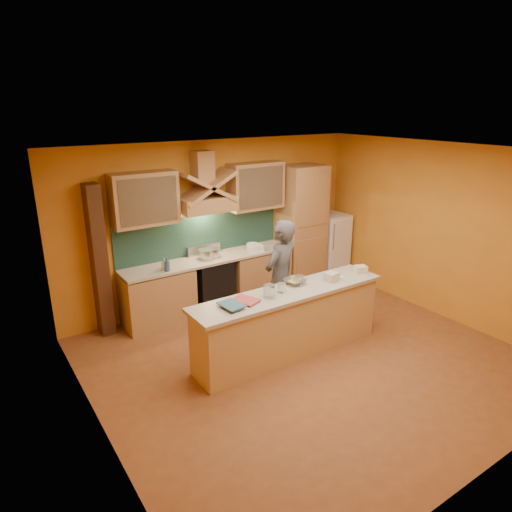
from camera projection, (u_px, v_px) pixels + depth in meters
floor at (307, 360)px, 6.29m from camera, size 5.50×5.00×0.01m
ceiling at (316, 153)px, 5.39m from camera, size 5.50×5.00×0.01m
wall_back at (216, 223)px, 7.81m from camera, size 5.50×0.02×2.80m
wall_front at (503, 346)px, 3.87m from camera, size 5.50×0.02×2.80m
wall_left at (93, 318)px, 4.39m from camera, size 0.02×5.00×2.80m
wall_right at (443, 232)px, 7.29m from camera, size 0.02×5.00×2.80m
base_cabinet_left at (158, 298)px, 7.22m from camera, size 1.10×0.60×0.86m
base_cabinet_right at (257, 274)px, 8.22m from camera, size 1.10×0.60×0.86m
counter_top at (210, 259)px, 7.57m from camera, size 3.00×0.62×0.04m
stove at (211, 284)px, 7.72m from camera, size 0.60×0.58×0.90m
backsplash at (201, 235)px, 7.68m from camera, size 3.00×0.03×0.70m
range_hood at (207, 204)px, 7.32m from camera, size 0.92×0.50×0.24m
hood_chimney at (202, 167)px, 7.21m from camera, size 0.30×0.30×0.50m
upper_cabinet_left at (144, 199)px, 6.79m from camera, size 1.00×0.35×0.80m
upper_cabinet_right at (256, 186)px, 7.85m from camera, size 1.00×0.35×0.80m
pantry_column at (301, 227)px, 8.52m from camera, size 0.80×0.60×2.30m
fridge at (330, 246)px, 9.08m from camera, size 0.58×0.60×1.30m
trim_column_left at (99, 262)px, 6.69m from camera, size 0.20×0.30×2.30m
island_body at (289, 324)px, 6.33m from camera, size 2.80×0.55×0.88m
island_top at (290, 293)px, 6.18m from camera, size 2.90×0.62×0.05m
person at (280, 277)px, 6.81m from camera, size 0.75×0.62×1.77m
pot_large at (206, 255)px, 7.49m from camera, size 0.24×0.24×0.16m
pot_small at (214, 254)px, 7.58m from camera, size 0.23×0.23×0.14m
soap_bottle_a at (165, 264)px, 6.99m from camera, size 0.10×0.10×0.19m
soap_bottle_b at (167, 264)px, 6.94m from camera, size 0.09×0.09×0.23m
bowl_back at (252, 245)px, 8.10m from camera, size 0.25×0.25×0.07m
dish_rack at (255, 248)px, 7.92m from camera, size 0.32×0.28×0.09m
book_lower at (240, 304)px, 5.74m from camera, size 0.35×0.40×0.03m
book_upper at (224, 308)px, 5.58m from camera, size 0.27×0.35×0.02m
jar_large at (269, 291)px, 5.94m from camera, size 0.15×0.15×0.17m
jar_small at (281, 288)px, 6.10m from camera, size 0.14×0.14×0.13m
kitchen_scale at (299, 280)px, 6.39m from camera, size 0.15×0.15×0.11m
mixing_bowl at (295, 281)px, 6.40m from camera, size 0.33×0.33×0.07m
cloth at (335, 277)px, 6.63m from camera, size 0.24×0.18×0.02m
grocery_bag_a at (332, 277)px, 6.50m from camera, size 0.21×0.18×0.12m
grocery_bag_b at (360, 269)px, 6.80m from camera, size 0.21×0.19×0.11m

